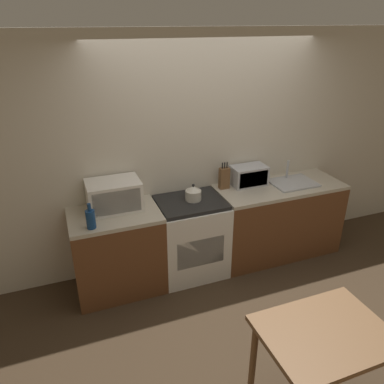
% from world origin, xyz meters
% --- Properties ---
extents(ground_plane, '(16.00, 16.00, 0.00)m').
position_xyz_m(ground_plane, '(0.00, 0.00, 0.00)').
color(ground_plane, '#3D2D1E').
extents(wall_back, '(10.00, 0.06, 2.60)m').
position_xyz_m(wall_back, '(0.00, 1.09, 1.30)').
color(wall_back, beige).
rests_on(wall_back, ground_plane).
extents(counter_left_run, '(0.90, 0.62, 0.90)m').
position_xyz_m(counter_left_run, '(-1.12, 0.75, 0.45)').
color(counter_left_run, brown).
rests_on(counter_left_run, ground_plane).
extents(counter_right_run, '(1.51, 0.62, 0.90)m').
position_xyz_m(counter_right_run, '(0.82, 0.75, 0.45)').
color(counter_right_run, brown).
rests_on(counter_right_run, ground_plane).
extents(stove_range, '(0.73, 0.62, 0.90)m').
position_xyz_m(stove_range, '(-0.30, 0.75, 0.45)').
color(stove_range, silver).
rests_on(stove_range, ground_plane).
extents(kettle, '(0.17, 0.17, 0.18)m').
position_xyz_m(kettle, '(-0.27, 0.76, 0.98)').
color(kettle, beige).
rests_on(kettle, stove_range).
extents(microwave, '(0.53, 0.36, 0.30)m').
position_xyz_m(microwave, '(-1.09, 0.86, 1.05)').
color(microwave, silver).
rests_on(microwave, counter_left_run).
extents(bottle, '(0.09, 0.09, 0.25)m').
position_xyz_m(bottle, '(-1.36, 0.54, 1.00)').
color(bottle, navy).
rests_on(bottle, counter_left_run).
extents(knife_block, '(0.11, 0.07, 0.31)m').
position_xyz_m(knife_block, '(0.17, 0.92, 1.03)').
color(knife_block, brown).
rests_on(knife_block, counter_right_run).
extents(toaster_oven, '(0.41, 0.25, 0.23)m').
position_xyz_m(toaster_oven, '(0.48, 0.91, 1.01)').
color(toaster_oven, '#ADAFB5').
rests_on(toaster_oven, counter_right_run).
extents(sink_basin, '(0.51, 0.39, 0.24)m').
position_xyz_m(sink_basin, '(0.99, 0.76, 0.91)').
color(sink_basin, '#ADAFB5').
rests_on(sink_basin, counter_right_run).
extents(dining_table, '(0.87, 0.66, 0.76)m').
position_xyz_m(dining_table, '(-0.05, -1.16, 0.65)').
color(dining_table, brown).
rests_on(dining_table, ground_plane).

